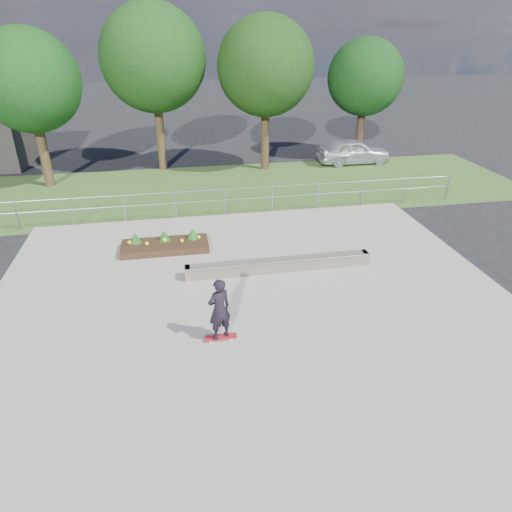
{
  "coord_description": "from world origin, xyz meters",
  "views": [
    {
      "loc": [
        -1.95,
        -10.14,
        7.13
      ],
      "look_at": [
        0.2,
        1.5,
        1.1
      ],
      "focal_mm": 32.0,
      "sensor_mm": 36.0,
      "label": 1
    }
  ],
  "objects_px": {
    "skateboarder": "(219,309)",
    "grind_ledge": "(279,265)",
    "planter_bed": "(165,244)",
    "parked_car": "(353,151)"
  },
  "relations": [
    {
      "from": "skateboarder",
      "to": "grind_ledge",
      "type": "bearing_deg",
      "value": 55.16
    },
    {
      "from": "planter_bed",
      "to": "grind_ledge",
      "type": "bearing_deg",
      "value": -32.33
    },
    {
      "from": "grind_ledge",
      "to": "parked_car",
      "type": "distance_m",
      "value": 13.76
    },
    {
      "from": "planter_bed",
      "to": "skateboarder",
      "type": "bearing_deg",
      "value": -76.47
    },
    {
      "from": "skateboarder",
      "to": "parked_car",
      "type": "xyz_separation_m",
      "value": [
        9.32,
        15.05,
        -0.26
      ]
    },
    {
      "from": "planter_bed",
      "to": "parked_car",
      "type": "relative_size",
      "value": 0.73
    },
    {
      "from": "grind_ledge",
      "to": "parked_car",
      "type": "height_order",
      "value": "parked_car"
    },
    {
      "from": "grind_ledge",
      "to": "skateboarder",
      "type": "distance_m",
      "value": 4.01
    },
    {
      "from": "parked_car",
      "to": "grind_ledge",
      "type": "bearing_deg",
      "value": 148.48
    },
    {
      "from": "planter_bed",
      "to": "parked_car",
      "type": "bearing_deg",
      "value": 41.86
    }
  ]
}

